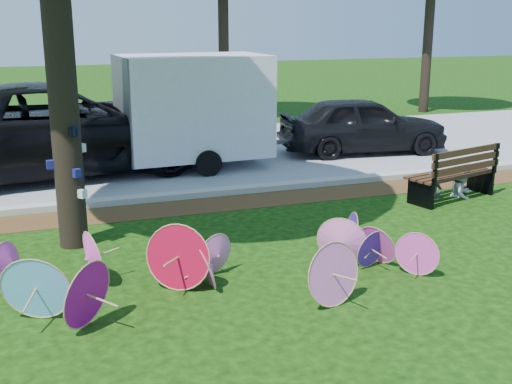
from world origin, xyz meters
The scene contains 11 objects.
ground centered at (0.00, 0.00, 0.00)m, with size 90.00×90.00×0.00m, color black.
mulch_strip centered at (0.00, 4.50, 0.01)m, with size 90.00×1.00×0.01m, color #472D16.
curb centered at (0.00, 5.20, 0.06)m, with size 90.00×0.30×0.12m, color #B7B5AD.
street centered at (0.00, 9.35, 0.01)m, with size 90.00×8.00×0.01m, color gray.
parasol_pile centered at (-0.56, 0.72, 0.38)m, with size 5.81×2.43×0.91m.
black_van centered at (-2.13, 8.25, 1.04)m, with size 3.44×7.47×2.07m, color black.
dark_pickup centered at (5.62, 8.01, 0.75)m, with size 1.77×4.39×1.50m, color black.
cargo_trailer centered at (1.01, 7.86, 1.48)m, with size 3.36×2.13×2.95m, color white.
park_bench centered at (5.07, 3.40, 0.53)m, with size 2.03×0.77×1.06m, color black, non-canonical shape.
person_left centered at (4.72, 3.45, 0.55)m, with size 0.40×0.26×1.10m, color #313944.
person_right centered at (5.42, 3.45, 0.60)m, with size 0.58×0.45×1.20m, color silver.
Camera 1 is at (-2.65, -6.92, 3.46)m, focal length 45.00 mm.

